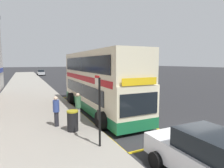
% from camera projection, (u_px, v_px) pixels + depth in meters
% --- Properties ---
extents(ground_plane, '(260.00, 260.00, 0.00)m').
position_uv_depth(ground_plane, '(65.00, 81.00, 38.16)').
color(ground_plane, '#28282B').
extents(pavement_near, '(6.00, 76.00, 0.14)m').
position_uv_depth(pavement_near, '(27.00, 82.00, 35.18)').
color(pavement_near, gray).
rests_on(pavement_near, ground).
extents(double_decker_bus, '(3.19, 11.17, 4.40)m').
position_uv_depth(double_decker_bus, '(98.00, 83.00, 14.12)').
color(double_decker_bus, beige).
rests_on(double_decker_bus, ground).
extents(bus_bay_markings, '(3.10, 13.63, 0.01)m').
position_uv_depth(bus_bay_markings, '(99.00, 111.00, 14.18)').
color(bus_bay_markings, gold).
rests_on(bus_bay_markings, ground).
extents(bus_stop_sign, '(0.09, 0.51, 2.95)m').
position_uv_depth(bus_stop_sign, '(99.00, 106.00, 7.76)').
color(bus_stop_sign, black).
rests_on(bus_stop_sign, pavement_near).
extents(parked_car_silver_distant, '(2.09, 4.20, 1.62)m').
position_uv_depth(parked_car_silver_distant, '(41.00, 73.00, 52.89)').
color(parked_car_silver_distant, '#B2B5BA').
rests_on(parked_car_silver_distant, ground).
extents(parked_car_white_far, '(2.09, 4.20, 1.62)m').
position_uv_depth(parked_car_white_far, '(210.00, 159.00, 5.56)').
color(parked_car_white_far, silver).
rests_on(parked_car_white_far, ground).
extents(pedestrian_waiting_near_sign, '(0.34, 0.34, 1.66)m').
position_uv_depth(pedestrian_waiting_near_sign, '(56.00, 110.00, 10.26)').
color(pedestrian_waiting_near_sign, '#26262D').
rests_on(pedestrian_waiting_near_sign, pavement_near).
extents(pedestrian_further_back, '(0.34, 0.34, 1.71)m').
position_uv_depth(pedestrian_further_back, '(78.00, 106.00, 11.10)').
color(pedestrian_further_back, '#B7B2AD').
rests_on(pedestrian_further_back, pavement_near).
extents(litter_bin, '(0.58, 0.58, 1.06)m').
position_uv_depth(litter_bin, '(73.00, 121.00, 9.60)').
color(litter_bin, black).
rests_on(litter_bin, pavement_near).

